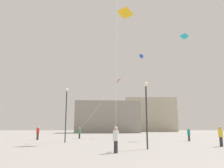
{
  "coord_description": "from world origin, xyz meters",
  "views": [
    {
      "loc": [
        -0.37,
        -5.25,
        1.57
      ],
      "look_at": [
        0.0,
        22.46,
        6.82
      ],
      "focal_mm": 37.2,
      "sensor_mm": 36.0,
      "label": 1
    }
  ],
  "objects_px": {
    "kite_cyan_delta": "(184,39)",
    "building_right_hall": "(149,115)",
    "person_in_green": "(80,132)",
    "kite_magenta_diamond": "(118,80)",
    "kite_amber_delta": "(126,15)",
    "lamppost_west": "(146,103)",
    "kite_cobalt_diamond": "(140,58)",
    "person_in_red": "(38,132)",
    "person_in_white": "(116,138)",
    "building_centre_hall": "(107,117)",
    "person_in_teal": "(189,134)",
    "person_in_yellow": "(221,135)",
    "lamppost_east": "(66,107)"
  },
  "relations": [
    {
      "from": "person_in_teal",
      "to": "person_in_yellow",
      "type": "bearing_deg",
      "value": 153.91
    },
    {
      "from": "kite_amber_delta",
      "to": "person_in_green",
      "type": "bearing_deg",
      "value": 128.32
    },
    {
      "from": "kite_cobalt_diamond",
      "to": "kite_amber_delta",
      "type": "height_order",
      "value": "kite_amber_delta"
    },
    {
      "from": "person_in_red",
      "to": "person_in_white",
      "type": "xyz_separation_m",
      "value": [
        9.9,
        -16.4,
        -0.06
      ]
    },
    {
      "from": "building_centre_hall",
      "to": "person_in_red",
      "type": "bearing_deg",
      "value": -101.22
    },
    {
      "from": "person_in_teal",
      "to": "person_in_green",
      "type": "bearing_deg",
      "value": 38.21
    },
    {
      "from": "kite_amber_delta",
      "to": "kite_cyan_delta",
      "type": "bearing_deg",
      "value": 32.5
    },
    {
      "from": "person_in_yellow",
      "to": "kite_cyan_delta",
      "type": "distance_m",
      "value": 18.75
    },
    {
      "from": "person_in_green",
      "to": "person_in_teal",
      "type": "bearing_deg",
      "value": 178.77
    },
    {
      "from": "person_in_teal",
      "to": "kite_magenta_diamond",
      "type": "xyz_separation_m",
      "value": [
        -8.04,
        10.63,
        8.76
      ]
    },
    {
      "from": "person_in_white",
      "to": "kite_cobalt_diamond",
      "type": "bearing_deg",
      "value": -2.86
    },
    {
      "from": "person_in_green",
      "to": "kite_cyan_delta",
      "type": "bearing_deg",
      "value": -164.01
    },
    {
      "from": "lamppost_west",
      "to": "person_in_green",
      "type": "bearing_deg",
      "value": 112.5
    },
    {
      "from": "person_in_teal",
      "to": "person_in_yellow",
      "type": "height_order",
      "value": "person_in_yellow"
    },
    {
      "from": "kite_amber_delta",
      "to": "building_centre_hall",
      "type": "distance_m",
      "value": 50.26
    },
    {
      "from": "building_right_hall",
      "to": "lamppost_west",
      "type": "height_order",
      "value": "building_right_hall"
    },
    {
      "from": "person_in_yellow",
      "to": "kite_magenta_diamond",
      "type": "bearing_deg",
      "value": -80.03
    },
    {
      "from": "lamppost_west",
      "to": "person_in_red",
      "type": "bearing_deg",
      "value": 131.75
    },
    {
      "from": "person_in_white",
      "to": "person_in_yellow",
      "type": "height_order",
      "value": "person_in_yellow"
    },
    {
      "from": "building_centre_hall",
      "to": "person_in_yellow",
      "type": "bearing_deg",
      "value": -79.58
    },
    {
      "from": "person_in_green",
      "to": "kite_cobalt_diamond",
      "type": "xyz_separation_m",
      "value": [
        9.83,
        3.84,
        12.81
      ]
    },
    {
      "from": "kite_magenta_diamond",
      "to": "kite_cobalt_diamond",
      "type": "xyz_separation_m",
      "value": [
        3.84,
        0.01,
        4.08
      ]
    },
    {
      "from": "kite_amber_delta",
      "to": "lamppost_west",
      "type": "bearing_deg",
      "value": -85.53
    },
    {
      "from": "person_in_red",
      "to": "kite_magenta_diamond",
      "type": "distance_m",
      "value": 15.93
    },
    {
      "from": "person_in_green",
      "to": "building_right_hall",
      "type": "bearing_deg",
      "value": -83.88
    },
    {
      "from": "person_in_yellow",
      "to": "lamppost_west",
      "type": "relative_size",
      "value": 0.34
    },
    {
      "from": "person_in_red",
      "to": "lamppost_west",
      "type": "relative_size",
      "value": 0.35
    },
    {
      "from": "kite_cyan_delta",
      "to": "building_right_hall",
      "type": "relative_size",
      "value": 0.68
    },
    {
      "from": "person_in_red",
      "to": "kite_cyan_delta",
      "type": "bearing_deg",
      "value": 9.95
    },
    {
      "from": "kite_cyan_delta",
      "to": "person_in_red",
      "type": "bearing_deg",
      "value": -176.46
    },
    {
      "from": "kite_cobalt_diamond",
      "to": "lamppost_west",
      "type": "height_order",
      "value": "kite_cobalt_diamond"
    },
    {
      "from": "person_in_teal",
      "to": "kite_cyan_delta",
      "type": "distance_m",
      "value": 14.65
    },
    {
      "from": "person_in_green",
      "to": "kite_magenta_diamond",
      "type": "distance_m",
      "value": 11.25
    },
    {
      "from": "building_centre_hall",
      "to": "building_right_hall",
      "type": "bearing_deg",
      "value": 53.2
    },
    {
      "from": "person_in_green",
      "to": "lamppost_west",
      "type": "bearing_deg",
      "value": 137.15
    },
    {
      "from": "person_in_red",
      "to": "person_in_yellow",
      "type": "xyz_separation_m",
      "value": [
        19.08,
        -11.31,
        -0.02
      ]
    },
    {
      "from": "person_in_white",
      "to": "building_centre_hall",
      "type": "xyz_separation_m",
      "value": [
        -1.08,
        60.87,
        4.0
      ]
    },
    {
      "from": "person_in_green",
      "to": "kite_cyan_delta",
      "type": "distance_m",
      "value": 21.08
    },
    {
      "from": "building_centre_hall",
      "to": "lamppost_west",
      "type": "bearing_deg",
      "value": -86.55
    },
    {
      "from": "person_in_green",
      "to": "lamppost_east",
      "type": "bearing_deg",
      "value": 112.24
    },
    {
      "from": "person_in_teal",
      "to": "person_in_white",
      "type": "bearing_deg",
      "value": 119.35
    },
    {
      "from": "person_in_teal",
      "to": "kite_amber_delta",
      "type": "bearing_deg",
      "value": 75.05
    },
    {
      "from": "lamppost_east",
      "to": "kite_cyan_delta",
      "type": "bearing_deg",
      "value": 23.36
    },
    {
      "from": "person_in_yellow",
      "to": "building_centre_hall",
      "type": "xyz_separation_m",
      "value": [
        -10.26,
        55.77,
        3.96
      ]
    },
    {
      "from": "kite_magenta_diamond",
      "to": "kite_cyan_delta",
      "type": "relative_size",
      "value": 0.62
    },
    {
      "from": "person_in_green",
      "to": "kite_magenta_diamond",
      "type": "relative_size",
      "value": 0.18
    },
    {
      "from": "kite_cobalt_diamond",
      "to": "lamppost_west",
      "type": "bearing_deg",
      "value": -96.9
    },
    {
      "from": "building_centre_hall",
      "to": "lamppost_east",
      "type": "bearing_deg",
      "value": -94.71
    },
    {
      "from": "person_in_yellow",
      "to": "kite_magenta_diamond",
      "type": "xyz_separation_m",
      "value": [
        -8.01,
        18.82,
        8.68
      ]
    },
    {
      "from": "kite_amber_delta",
      "to": "lamppost_east",
      "type": "distance_m",
      "value": 13.58
    }
  ]
}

